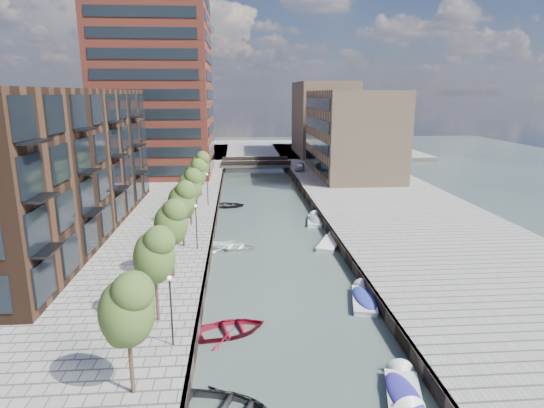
{
  "coord_description": "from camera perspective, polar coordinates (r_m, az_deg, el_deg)",
  "views": [
    {
      "loc": [
        -3.43,
        -14.98,
        14.62
      ],
      "look_at": [
        0.0,
        30.28,
        3.5
      ],
      "focal_mm": 30.0,
      "sensor_mm": 36.0,
      "label": 1
    }
  ],
  "objects": [
    {
      "name": "tree_1",
      "position": [
        28.06,
        -14.57,
        -6.08
      ],
      "size": [
        2.5,
        2.5,
        5.95
      ],
      "color": "#382619",
      "rests_on": "quay_left"
    },
    {
      "name": "tree_4",
      "position": [
        48.16,
        -10.3,
        2.39
      ],
      "size": [
        2.5,
        2.5,
        5.95
      ],
      "color": "#382619",
      "rests_on": "quay_left"
    },
    {
      "name": "tower",
      "position": [
        81.13,
        -14.42,
        14.32
      ],
      "size": [
        18.0,
        18.0,
        30.0
      ],
      "primitive_type": "cube",
      "color": "brown",
      "rests_on": "quay_left"
    },
    {
      "name": "tree_6",
      "position": [
        61.89,
        -9.02,
        4.94
      ],
      "size": [
        2.5,
        2.5,
        5.95
      ],
      "color": "#382619",
      "rests_on": "quay_left"
    },
    {
      "name": "apartment_block",
      "position": [
        48.39,
        -24.4,
        4.68
      ],
      "size": [
        8.0,
        38.0,
        14.0
      ],
      "primitive_type": "cube",
      "color": "black",
      "rests_on": "quay_left"
    },
    {
      "name": "far_closure",
      "position": [
        115.89,
        -2.63,
        6.75
      ],
      "size": [
        80.0,
        40.0,
        1.0
      ],
      "primitive_type": "cube",
      "color": "gray",
      "rests_on": "ground"
    },
    {
      "name": "bridge",
      "position": [
        88.05,
        -2.06,
        5.11
      ],
      "size": [
        13.0,
        6.0,
        1.3
      ],
      "color": "gray",
      "rests_on": "ground"
    },
    {
      "name": "sloop_4",
      "position": [
        60.16,
        -5.7,
        -0.37
      ],
      "size": [
        4.93,
        3.69,
        0.97
      ],
      "primitive_type": "imported",
      "rotation": [
        0.0,
        0.0,
        1.5
      ],
      "color": "#242326",
      "rests_on": "ground"
    },
    {
      "name": "quay_wall_left",
      "position": [
        56.82,
        -6.89,
        -0.72
      ],
      "size": [
        0.25,
        140.0,
        1.0
      ],
      "primitive_type": "cube",
      "color": "#332823",
      "rests_on": "ground"
    },
    {
      "name": "tan_block_near",
      "position": [
        79.67,
        9.91,
        8.8
      ],
      "size": [
        12.0,
        25.0,
        14.0
      ],
      "primitive_type": "cube",
      "color": "tan",
      "rests_on": "quay_right"
    },
    {
      "name": "sloop_3",
      "position": [
        44.09,
        -4.97,
        -5.65
      ],
      "size": [
        5.67,
        4.8,
        1.0
      ],
      "primitive_type": "imported",
      "rotation": [
        0.0,
        0.0,
        1.25
      ],
      "color": "white",
      "rests_on": "ground"
    },
    {
      "name": "tree_3",
      "position": [
        41.36,
        -11.26,
        0.49
      ],
      "size": [
        2.5,
        2.5,
        5.95
      ],
      "color": "#382619",
      "rests_on": "quay_left"
    },
    {
      "name": "car",
      "position": [
        82.56,
        3.51,
        4.73
      ],
      "size": [
        2.38,
        4.29,
        1.38
      ],
      "primitive_type": "imported",
      "rotation": [
        0.0,
        0.0,
        -0.19
      ],
      "color": "#B0B2B5",
      "rests_on": "quay_right"
    },
    {
      "name": "tan_block_far",
      "position": [
        104.95,
        6.45,
        10.61
      ],
      "size": [
        12.0,
        20.0,
        16.0
      ],
      "primitive_type": "cube",
      "color": "tan",
      "rests_on": "quay_right"
    },
    {
      "name": "water",
      "position": [
        56.99,
        -0.74,
        -1.1
      ],
      "size": [
        300.0,
        300.0,
        0.0
      ],
      "primitive_type": "plane",
      "color": "#38473F",
      "rests_on": "ground"
    },
    {
      "name": "tree_2",
      "position": [
        34.64,
        -12.59,
        -2.17
      ],
      "size": [
        2.5,
        2.5,
        5.95
      ],
      "color": "#382619",
      "rests_on": "quay_left"
    },
    {
      "name": "quay_wall_right",
      "position": [
        57.56,
        5.33,
        -0.5
      ],
      "size": [
        0.25,
        140.0,
        1.0
      ],
      "primitive_type": "cube",
      "color": "#332823",
      "rests_on": "ground"
    },
    {
      "name": "motorboat_3",
      "position": [
        34.19,
        11.46,
        -11.49
      ],
      "size": [
        2.57,
        4.9,
        1.55
      ],
      "color": "silver",
      "rests_on": "ground"
    },
    {
      "name": "sloop_2",
      "position": [
        29.66,
        -5.27,
        -15.83
      ],
      "size": [
        5.5,
        4.65,
        0.97
      ],
      "primitive_type": "imported",
      "rotation": [
        0.0,
        0.0,
        1.89
      ],
      "color": "maroon",
      "rests_on": "ground"
    },
    {
      "name": "lamp_0",
      "position": [
        25.8,
        -12.58,
        -12.09
      ],
      "size": [
        0.24,
        0.24,
        4.12
      ],
      "color": "black",
      "rests_on": "quay_left"
    },
    {
      "name": "tree_5",
      "position": [
        55.01,
        -9.58,
        3.83
      ],
      "size": [
        2.5,
        2.5,
        5.95
      ],
      "color": "#382619",
      "rests_on": "quay_left"
    },
    {
      "name": "lamp_1",
      "position": [
        40.7,
        -9.49,
        -2.26
      ],
      "size": [
        0.24,
        0.24,
        4.12
      ],
      "color": "black",
      "rests_on": "quay_left"
    },
    {
      "name": "lamp_2",
      "position": [
        56.21,
        -8.1,
        2.23
      ],
      "size": [
        0.24,
        0.24,
        4.12
      ],
      "color": "black",
      "rests_on": "quay_left"
    },
    {
      "name": "motorboat_2",
      "position": [
        45.72,
        7.41,
        -4.88
      ],
      "size": [
        3.51,
        5.15,
        1.63
      ],
      "color": "white",
      "rests_on": "ground"
    },
    {
      "name": "motorboat_0",
      "position": [
        25.08,
        16.16,
        -21.97
      ],
      "size": [
        2.73,
        4.94,
        1.56
      ],
      "color": "silver",
      "rests_on": "ground"
    },
    {
      "name": "quay_right",
      "position": [
        60.0,
        14.69,
        -0.31
      ],
      "size": [
        20.0,
        140.0,
        1.0
      ],
      "primitive_type": "cube",
      "color": "gray",
      "rests_on": "ground"
    },
    {
      "name": "tree_0",
      "position": [
        21.74,
        -17.79,
        -12.3
      ],
      "size": [
        2.5,
        2.5,
        5.95
      ],
      "color": "#382619",
      "rests_on": "quay_left"
    },
    {
      "name": "motorboat_4",
      "position": [
        53.25,
        5.43,
        -2.02
      ],
      "size": [
        2.36,
        4.8,
        1.53
      ],
      "color": "white",
      "rests_on": "ground"
    }
  ]
}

